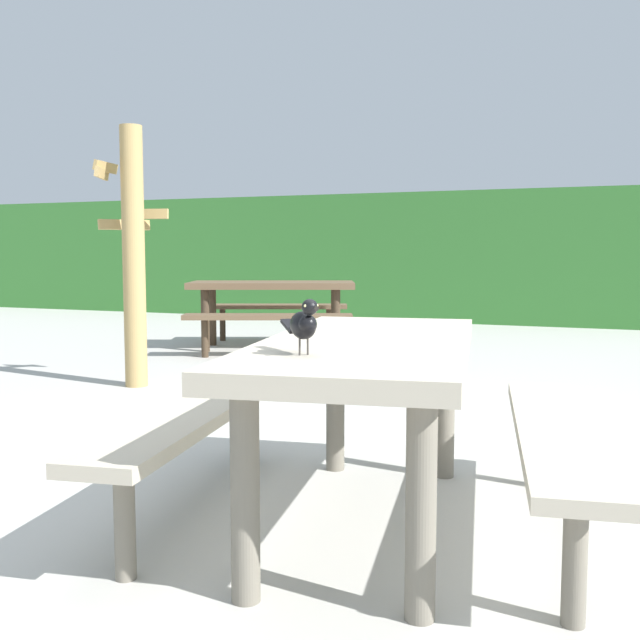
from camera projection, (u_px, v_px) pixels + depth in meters
ground_plane at (404, 513)px, 3.02m from camera, size 60.00×60.00×0.00m
hedge_wall at (559, 257)px, 11.42m from camera, size 28.00×2.28×1.97m
picnic_table_foreground at (367, 386)px, 2.84m from camera, size 1.93×1.95×0.74m
bird_grackle at (304, 323)px, 2.35m from camera, size 0.22×0.22×0.18m
picnic_table_mid_left at (272, 298)px, 8.11m from camera, size 2.21×2.19×0.74m
stalk_post_left_side at (133, 254)px, 5.78m from camera, size 0.49×0.61×2.05m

